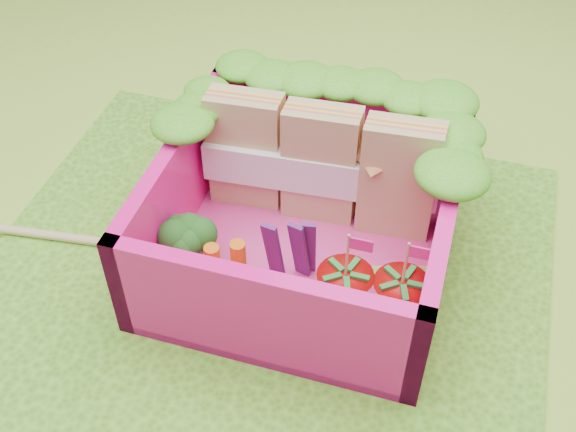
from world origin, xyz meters
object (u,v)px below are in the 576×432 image
(sandwich_stack, at_px, (322,165))
(broccoli, at_px, (188,239))
(strawberry_right, at_px, (399,301))
(strawberry_left, at_px, (344,293))
(bento_box, at_px, (305,216))
(chopsticks, at_px, (39,234))

(sandwich_stack, xyz_separation_m, broccoli, (-0.47, -0.53, -0.12))
(broccoli, relative_size, strawberry_right, 0.71)
(strawberry_left, bearing_deg, bento_box, 130.62)
(bento_box, distance_m, sandwich_stack, 0.28)
(bento_box, height_order, chopsticks, bento_box)
(sandwich_stack, xyz_separation_m, chopsticks, (-1.29, -0.52, -0.33))
(sandwich_stack, relative_size, strawberry_left, 2.33)
(strawberry_left, xyz_separation_m, chopsticks, (-1.54, 0.06, -0.16))
(sandwich_stack, bearing_deg, strawberry_left, -66.09)
(bento_box, relative_size, chopsticks, 0.61)
(chopsticks, bearing_deg, strawberry_right, -1.06)
(bento_box, xyz_separation_m, broccoli, (-0.47, -0.25, -0.04))
(bento_box, distance_m, broccoli, 0.53)
(strawberry_left, distance_m, chopsticks, 1.55)
(sandwich_stack, xyz_separation_m, strawberry_left, (0.26, -0.58, -0.17))
(sandwich_stack, height_order, broccoli, sandwich_stack)
(bento_box, height_order, sandwich_stack, sandwich_stack)
(broccoli, distance_m, chopsticks, 0.84)
(sandwich_stack, bearing_deg, strawberry_right, -48.50)
(sandwich_stack, height_order, chopsticks, sandwich_stack)
(strawberry_right, bearing_deg, strawberry_left, -173.69)
(sandwich_stack, relative_size, broccoli, 3.29)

